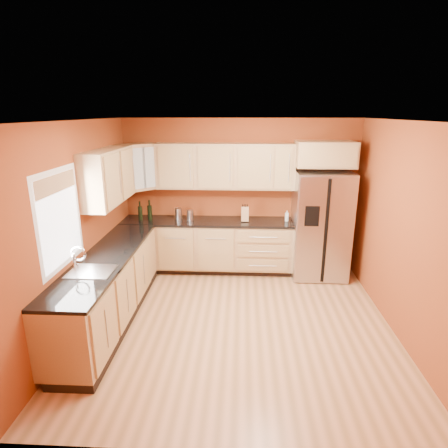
% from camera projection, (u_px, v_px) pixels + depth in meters
% --- Properties ---
extents(floor, '(4.00, 4.00, 0.00)m').
position_uv_depth(floor, '(237.00, 322.00, 4.99)').
color(floor, '#99683B').
rests_on(floor, ground).
extents(ceiling, '(4.00, 4.00, 0.00)m').
position_uv_depth(ceiling, '(239.00, 121.00, 4.24)').
color(ceiling, white).
rests_on(ceiling, wall_back).
extents(wall_back, '(4.00, 0.04, 2.60)m').
position_uv_depth(wall_back, '(240.00, 195.00, 6.53)').
color(wall_back, brown).
rests_on(wall_back, floor).
extents(wall_front, '(4.00, 0.04, 2.60)m').
position_uv_depth(wall_front, '(234.00, 313.00, 2.70)').
color(wall_front, brown).
rests_on(wall_front, floor).
extents(wall_left, '(0.04, 4.00, 2.60)m').
position_uv_depth(wall_left, '(80.00, 227.00, 4.71)').
color(wall_left, brown).
rests_on(wall_left, floor).
extents(wall_right, '(0.04, 4.00, 2.60)m').
position_uv_depth(wall_right, '(403.00, 232.00, 4.52)').
color(wall_right, brown).
rests_on(wall_right, floor).
extents(base_cabinets_back, '(2.90, 0.60, 0.88)m').
position_uv_depth(base_cabinets_back, '(207.00, 247.00, 6.52)').
color(base_cabinets_back, '#A0714D').
rests_on(base_cabinets_back, floor).
extents(base_cabinets_left, '(0.60, 2.80, 0.88)m').
position_uv_depth(base_cabinets_left, '(109.00, 290.00, 4.95)').
color(base_cabinets_left, '#A0714D').
rests_on(base_cabinets_left, floor).
extents(countertop_back, '(2.90, 0.62, 0.04)m').
position_uv_depth(countertop_back, '(207.00, 222.00, 6.37)').
color(countertop_back, black).
rests_on(countertop_back, base_cabinets_back).
extents(countertop_left, '(0.62, 2.80, 0.04)m').
position_uv_depth(countertop_left, '(107.00, 257.00, 4.81)').
color(countertop_left, black).
rests_on(countertop_left, base_cabinets_left).
extents(upper_cabinets_back, '(2.30, 0.33, 0.75)m').
position_uv_depth(upper_cabinets_back, '(225.00, 166.00, 6.23)').
color(upper_cabinets_back, '#A0714D').
rests_on(upper_cabinets_back, wall_back).
extents(upper_cabinets_left, '(0.33, 1.35, 0.75)m').
position_uv_depth(upper_cabinets_left, '(109.00, 176.00, 5.25)').
color(upper_cabinets_left, '#A0714D').
rests_on(upper_cabinets_left, wall_left).
extents(corner_upper_cabinet, '(0.67, 0.67, 0.75)m').
position_uv_depth(corner_upper_cabinet, '(138.00, 167.00, 6.14)').
color(corner_upper_cabinet, '#A0714D').
rests_on(corner_upper_cabinet, wall_back).
extents(over_fridge_cabinet, '(0.92, 0.60, 0.40)m').
position_uv_depth(over_fridge_cabinet, '(325.00, 154.00, 5.96)').
color(over_fridge_cabinet, '#A0714D').
rests_on(over_fridge_cabinet, wall_back).
extents(refrigerator, '(0.90, 0.75, 1.78)m').
position_uv_depth(refrigerator, '(320.00, 225.00, 6.22)').
color(refrigerator, silver).
rests_on(refrigerator, floor).
extents(window, '(0.03, 0.90, 1.00)m').
position_uv_depth(window, '(60.00, 219.00, 4.16)').
color(window, white).
rests_on(window, wall_left).
extents(sink_faucet, '(0.50, 0.42, 0.30)m').
position_uv_depth(sink_faucet, '(90.00, 260.00, 4.28)').
color(sink_faucet, silver).
rests_on(sink_faucet, countertop_left).
extents(canister_left, '(0.16, 0.16, 0.20)m').
position_uv_depth(canister_left, '(179.00, 214.00, 6.41)').
color(canister_left, silver).
rests_on(canister_left, countertop_back).
extents(canister_right, '(0.13, 0.13, 0.18)m').
position_uv_depth(canister_right, '(190.00, 215.00, 6.37)').
color(canister_right, silver).
rests_on(canister_right, countertop_back).
extents(wine_bottle_a, '(0.10, 0.10, 0.33)m').
position_uv_depth(wine_bottle_a, '(140.00, 211.00, 6.34)').
color(wine_bottle_a, black).
rests_on(wine_bottle_a, countertop_back).
extents(wine_bottle_b, '(0.08, 0.08, 0.35)m').
position_uv_depth(wine_bottle_b, '(150.00, 210.00, 6.33)').
color(wine_bottle_b, black).
rests_on(wine_bottle_b, countertop_back).
extents(knife_block, '(0.12, 0.11, 0.24)m').
position_uv_depth(knife_block, '(245.00, 214.00, 6.30)').
color(knife_block, '#AA7C52').
rests_on(knife_block, countertop_back).
extents(soap_dispenser, '(0.07, 0.07, 0.18)m').
position_uv_depth(soap_dispenser, '(287.00, 216.00, 6.30)').
color(soap_dispenser, silver).
rests_on(soap_dispenser, countertop_back).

